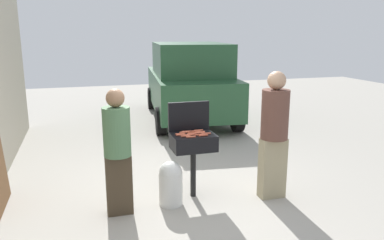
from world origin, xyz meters
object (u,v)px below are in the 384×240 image
(hot_dog_1, at_px, (196,131))
(hot_dog_9, at_px, (203,135))
(propane_tank, at_px, (171,182))
(hot_dog_14, at_px, (200,135))
(bbq_grill, at_px, (193,144))
(hot_dog_3, at_px, (200,133))
(hot_dog_2, at_px, (191,134))
(hot_dog_13, at_px, (206,134))
(person_right, at_px, (274,131))
(hot_dog_10, at_px, (186,136))
(hot_dog_4, at_px, (192,133))
(hot_dog_15, at_px, (181,135))
(hot_dog_6, at_px, (190,135))
(hot_dog_7, at_px, (200,132))
(hot_dog_8, at_px, (184,132))
(hot_dog_5, at_px, (180,134))
(hot_dog_12, at_px, (191,137))
(person_left, at_px, (117,148))
(parked_minivan, at_px, (189,81))
(hot_dog_0, at_px, (186,132))

(hot_dog_1, bearing_deg, hot_dog_9, -82.19)
(propane_tank, bearing_deg, hot_dog_14, 11.15)
(bbq_grill, distance_m, hot_dog_3, 0.18)
(hot_dog_2, bearing_deg, hot_dog_1, 49.80)
(hot_dog_13, relative_size, propane_tank, 0.21)
(person_right, bearing_deg, hot_dog_1, -37.61)
(hot_dog_3, height_order, hot_dog_10, same)
(hot_dog_4, height_order, hot_dog_9, same)
(bbq_grill, bearing_deg, propane_tank, -154.13)
(hot_dog_9, height_order, hot_dog_15, same)
(hot_dog_6, distance_m, hot_dog_9, 0.18)
(bbq_grill, relative_size, person_right, 0.51)
(hot_dog_7, distance_m, hot_dog_15, 0.30)
(bbq_grill, height_order, hot_dog_9, hot_dog_9)
(hot_dog_8, bearing_deg, bbq_grill, -40.86)
(hot_dog_6, bearing_deg, hot_dog_4, 59.84)
(hot_dog_7, bearing_deg, hot_dog_5, -176.27)
(bbq_grill, bearing_deg, hot_dog_12, -117.15)
(hot_dog_10, bearing_deg, hot_dog_5, 111.42)
(hot_dog_8, bearing_deg, hot_dog_3, -24.12)
(hot_dog_3, distance_m, person_left, 1.19)
(hot_dog_2, relative_size, hot_dog_7, 1.00)
(hot_dog_4, xyz_separation_m, person_right, (1.06, -0.38, 0.05))
(hot_dog_1, bearing_deg, hot_dog_10, -135.03)
(hot_dog_13, bearing_deg, hot_dog_9, -130.69)
(person_right, bearing_deg, hot_dog_9, -25.46)
(hot_dog_3, distance_m, hot_dog_13, 0.09)
(parked_minivan, bearing_deg, bbq_grill, 81.26)
(hot_dog_10, height_order, person_left, person_left)
(bbq_grill, xyz_separation_m, hot_dog_15, (-0.18, -0.02, 0.16))
(hot_dog_2, height_order, hot_dog_5, same)
(bbq_grill, height_order, parked_minivan, parked_minivan)
(propane_tank, bearing_deg, hot_dog_6, 20.62)
(hot_dog_7, height_order, hot_dog_13, same)
(hot_dog_0, xyz_separation_m, hot_dog_3, (0.16, -0.12, 0.00))
(hot_dog_14, distance_m, person_right, 1.03)
(hot_dog_1, height_order, hot_dog_8, same)
(hot_dog_13, bearing_deg, hot_dog_0, 142.73)
(hot_dog_15, relative_size, parked_minivan, 0.03)
(hot_dog_5, distance_m, hot_dog_6, 0.15)
(bbq_grill, relative_size, hot_dog_3, 7.04)
(hot_dog_6, relative_size, hot_dog_12, 1.00)
(hot_dog_2, distance_m, hot_dog_6, 0.05)
(hot_dog_10, height_order, propane_tank, hot_dog_10)
(parked_minivan, bearing_deg, hot_dog_4, 81.15)
(hot_dog_7, xyz_separation_m, parked_minivan, (1.22, 4.73, 0.10))
(hot_dog_2, bearing_deg, hot_dog_12, -108.32)
(hot_dog_6, bearing_deg, hot_dog_14, -13.94)
(hot_dog_2, distance_m, hot_dog_12, 0.15)
(hot_dog_5, xyz_separation_m, hot_dog_14, (0.25, -0.12, 0.00))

